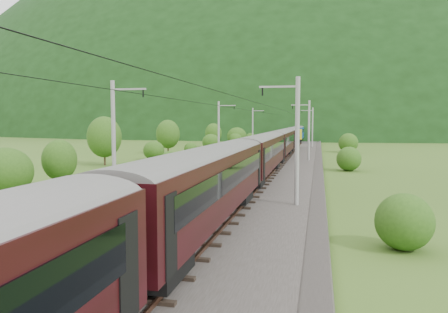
# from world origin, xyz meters

# --- Properties ---
(ground) EXTENTS (600.00, 600.00, 0.00)m
(ground) POSITION_xyz_m (0.00, 0.00, 0.00)
(ground) COLOR #36531A
(ground) RESTS_ON ground
(railbed) EXTENTS (14.00, 220.00, 0.30)m
(railbed) POSITION_xyz_m (0.00, 10.00, 0.15)
(railbed) COLOR #38332D
(railbed) RESTS_ON ground
(track_left) EXTENTS (2.40, 220.00, 0.27)m
(track_left) POSITION_xyz_m (-2.40, 10.00, 0.37)
(track_left) COLOR brown
(track_left) RESTS_ON railbed
(track_right) EXTENTS (2.40, 220.00, 0.27)m
(track_right) POSITION_xyz_m (2.40, 10.00, 0.37)
(track_right) COLOR brown
(track_right) RESTS_ON railbed
(catenary_left) EXTENTS (2.54, 192.28, 8.00)m
(catenary_left) POSITION_xyz_m (-6.12, 32.00, 4.50)
(catenary_left) COLOR gray
(catenary_left) RESTS_ON railbed
(catenary_right) EXTENTS (2.54, 192.28, 8.00)m
(catenary_right) POSITION_xyz_m (6.12, 32.00, 4.50)
(catenary_right) COLOR gray
(catenary_right) RESTS_ON railbed
(overhead_wires) EXTENTS (4.83, 198.00, 0.03)m
(overhead_wires) POSITION_xyz_m (0.00, 10.00, 7.10)
(overhead_wires) COLOR black
(overhead_wires) RESTS_ON ground
(mountain_main) EXTENTS (504.00, 360.00, 244.00)m
(mountain_main) POSITION_xyz_m (0.00, 260.00, 0.00)
(mountain_main) COLOR black
(mountain_main) RESTS_ON ground
(mountain_ridge) EXTENTS (336.00, 280.00, 132.00)m
(mountain_ridge) POSITION_xyz_m (-120.00, 300.00, 0.00)
(mountain_ridge) COLOR black
(mountain_ridge) RESTS_ON ground
(train) EXTENTS (2.67, 127.19, 4.63)m
(train) POSITION_xyz_m (2.40, 22.41, 3.21)
(train) COLOR black
(train) RESTS_ON ground
(hazard_post_near) EXTENTS (0.17, 0.17, 1.55)m
(hazard_post_near) POSITION_xyz_m (0.03, 41.66, 1.07)
(hazard_post_near) COLOR red
(hazard_post_near) RESTS_ON railbed
(hazard_post_far) EXTENTS (0.14, 0.14, 1.35)m
(hazard_post_far) POSITION_xyz_m (0.05, 28.01, 0.98)
(hazard_post_far) COLOR red
(hazard_post_far) RESTS_ON railbed
(signal) EXTENTS (0.22, 0.22, 1.97)m
(signal) POSITION_xyz_m (-3.47, 69.76, 1.46)
(signal) COLOR black
(signal) RESTS_ON railbed
(vegetation_left) EXTENTS (13.13, 147.25, 6.79)m
(vegetation_left) POSITION_xyz_m (-14.79, 20.26, 2.57)
(vegetation_left) COLOR #274E14
(vegetation_left) RESTS_ON ground
(vegetation_right) EXTENTS (5.93, 95.20, 3.10)m
(vegetation_right) POSITION_xyz_m (12.49, 6.93, 1.43)
(vegetation_right) COLOR #274E14
(vegetation_right) RESTS_ON ground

